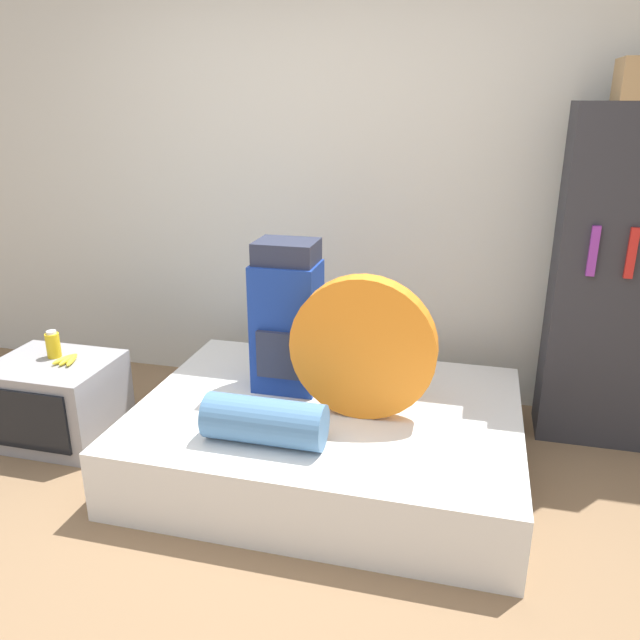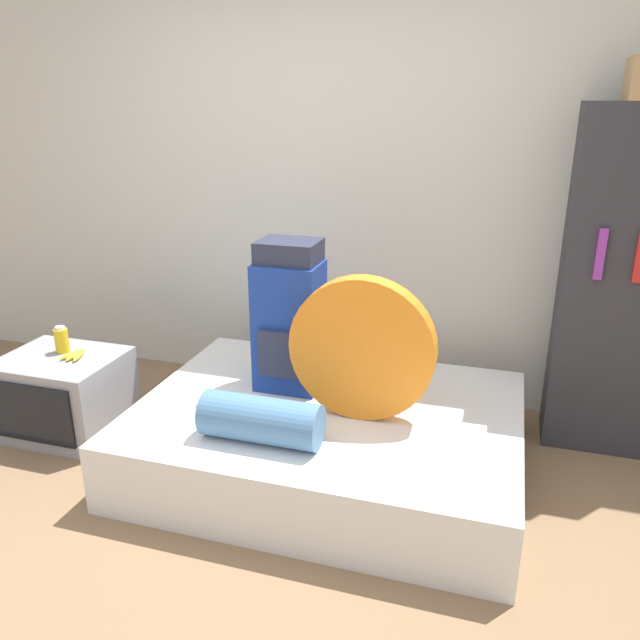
{
  "view_description": "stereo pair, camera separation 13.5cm",
  "coord_description": "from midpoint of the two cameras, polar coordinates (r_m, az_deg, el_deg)",
  "views": [
    {
      "loc": [
        0.9,
        -1.88,
        1.79
      ],
      "look_at": [
        0.21,
        0.82,
        0.79
      ],
      "focal_mm": 35.0,
      "sensor_mm": 36.0,
      "label": 1
    },
    {
      "loc": [
        1.02,
        -1.84,
        1.79
      ],
      "look_at": [
        0.21,
        0.82,
        0.79
      ],
      "focal_mm": 35.0,
      "sensor_mm": 36.0,
      "label": 2
    }
  ],
  "objects": [
    {
      "name": "canister",
      "position": [
        3.71,
        -24.18,
        -2.08
      ],
      "size": [
        0.07,
        0.07,
        0.15
      ],
      "color": "gold",
      "rests_on": "television"
    },
    {
      "name": "ground_plane",
      "position": [
        2.75,
        -10.59,
        -21.31
      ],
      "size": [
        16.0,
        16.0,
        0.0
      ],
      "primitive_type": "plane",
      "color": "#846647"
    },
    {
      "name": "sleeping_roll",
      "position": [
        2.79,
        -6.48,
        -9.18
      ],
      "size": [
        0.54,
        0.21,
        0.21
      ],
      "color": "teal",
      "rests_on": "bed"
    },
    {
      "name": "banana_bunch",
      "position": [
        3.63,
        -23.03,
        -3.35
      ],
      "size": [
        0.12,
        0.16,
        0.03
      ],
      "color": "yellow",
      "rests_on": "television"
    },
    {
      "name": "backpack",
      "position": [
        3.19,
        -4.25,
        0.11
      ],
      "size": [
        0.33,
        0.29,
        0.78
      ],
      "color": "navy",
      "rests_on": "bed"
    },
    {
      "name": "tent_bag",
      "position": [
        2.91,
        2.63,
        -2.58
      ],
      "size": [
        0.69,
        0.1,
        0.69
      ],
      "color": "orange",
      "rests_on": "bed"
    },
    {
      "name": "bed",
      "position": [
        3.21,
        -0.5,
        -10.59
      ],
      "size": [
        1.87,
        1.4,
        0.34
      ],
      "color": "white",
      "rests_on": "ground_plane"
    },
    {
      "name": "bookshelf",
      "position": [
        3.56,
        24.65,
        3.16
      ],
      "size": [
        0.65,
        0.35,
        1.78
      ],
      "color": "#2D2D33",
      "rests_on": "ground_plane"
    },
    {
      "name": "wall_back",
      "position": [
        3.82,
        -0.38,
        12.26
      ],
      "size": [
        8.0,
        0.05,
        2.6
      ],
      "color": "silver",
      "rests_on": "ground_plane"
    },
    {
      "name": "television",
      "position": [
        3.76,
        -23.87,
        -6.73
      ],
      "size": [
        0.63,
        0.53,
        0.45
      ],
      "color": "#939399",
      "rests_on": "ground_plane"
    }
  ]
}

